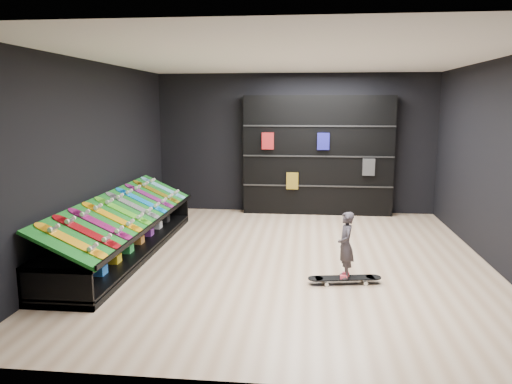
# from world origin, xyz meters

# --- Properties ---
(floor) EXTENTS (6.00, 7.00, 0.01)m
(floor) POSITION_xyz_m (0.00, 0.00, 0.00)
(floor) COLOR #CCAC8A
(floor) RESTS_ON ground
(ceiling) EXTENTS (6.00, 7.00, 0.01)m
(ceiling) POSITION_xyz_m (0.00, 0.00, 3.00)
(ceiling) COLOR white
(ceiling) RESTS_ON ground
(wall_back) EXTENTS (6.00, 0.02, 3.00)m
(wall_back) POSITION_xyz_m (0.00, 3.50, 1.50)
(wall_back) COLOR black
(wall_back) RESTS_ON ground
(wall_front) EXTENTS (6.00, 0.02, 3.00)m
(wall_front) POSITION_xyz_m (0.00, -3.50, 1.50)
(wall_front) COLOR black
(wall_front) RESTS_ON ground
(wall_left) EXTENTS (0.02, 7.00, 3.00)m
(wall_left) POSITION_xyz_m (-3.00, 0.00, 1.50)
(wall_left) COLOR black
(wall_left) RESTS_ON ground
(wall_right) EXTENTS (0.02, 7.00, 3.00)m
(wall_right) POSITION_xyz_m (3.00, 0.00, 1.50)
(wall_right) COLOR black
(wall_right) RESTS_ON ground
(display_rack) EXTENTS (0.90, 4.50, 0.50)m
(display_rack) POSITION_xyz_m (-2.55, 0.00, 0.25)
(display_rack) COLOR black
(display_rack) RESTS_ON ground
(turf_ramp) EXTENTS (0.92, 4.50, 0.46)m
(turf_ramp) POSITION_xyz_m (-2.50, 0.00, 0.71)
(turf_ramp) COLOR #0D5814
(turf_ramp) RESTS_ON display_rack
(back_shelving) EXTENTS (3.16, 0.37, 2.53)m
(back_shelving) POSITION_xyz_m (0.49, 3.32, 1.26)
(back_shelving) COLOR black
(back_shelving) RESTS_ON ground
(floor_skateboard) EXTENTS (1.00, 0.39, 0.09)m
(floor_skateboard) POSITION_xyz_m (0.81, -0.99, 0.05)
(floor_skateboard) COLOR black
(floor_skateboard) RESTS_ON ground
(child) EXTENTS (0.16, 0.21, 0.53)m
(child) POSITION_xyz_m (0.81, -0.99, 0.36)
(child) COLOR black
(child) RESTS_ON floor_skateboard
(display_board_0) EXTENTS (0.93, 0.22, 0.50)m
(display_board_0) POSITION_xyz_m (-2.49, -1.90, 0.74)
(display_board_0) COLOR orange
(display_board_0) RESTS_ON turf_ramp
(display_board_1) EXTENTS (0.93, 0.22, 0.50)m
(display_board_1) POSITION_xyz_m (-2.49, -1.48, 0.74)
(display_board_1) COLOR red
(display_board_1) RESTS_ON turf_ramp
(display_board_2) EXTENTS (0.93, 0.22, 0.50)m
(display_board_2) POSITION_xyz_m (-2.49, -1.06, 0.74)
(display_board_2) COLOR #E5198C
(display_board_2) RESTS_ON turf_ramp
(display_board_3) EXTENTS (0.93, 0.22, 0.50)m
(display_board_3) POSITION_xyz_m (-2.49, -0.63, 0.74)
(display_board_3) COLOR yellow
(display_board_3) RESTS_ON turf_ramp
(display_board_4) EXTENTS (0.93, 0.22, 0.50)m
(display_board_4) POSITION_xyz_m (-2.49, -0.21, 0.74)
(display_board_4) COLOR green
(display_board_4) RESTS_ON turf_ramp
(display_board_5) EXTENTS (0.93, 0.22, 0.50)m
(display_board_5) POSITION_xyz_m (-2.49, 0.21, 0.74)
(display_board_5) COLOR black
(display_board_5) RESTS_ON turf_ramp
(display_board_6) EXTENTS (0.93, 0.22, 0.50)m
(display_board_6) POSITION_xyz_m (-2.49, 0.63, 0.74)
(display_board_6) COLOR blue
(display_board_6) RESTS_ON turf_ramp
(display_board_7) EXTENTS (0.93, 0.22, 0.50)m
(display_board_7) POSITION_xyz_m (-2.49, 1.06, 0.74)
(display_board_7) COLOR #2626BF
(display_board_7) RESTS_ON turf_ramp
(display_board_8) EXTENTS (0.93, 0.22, 0.50)m
(display_board_8) POSITION_xyz_m (-2.49, 1.48, 0.74)
(display_board_8) COLOR yellow
(display_board_8) RESTS_ON turf_ramp
(display_board_9) EXTENTS (0.93, 0.22, 0.50)m
(display_board_9) POSITION_xyz_m (-2.49, 1.90, 0.74)
(display_board_9) COLOR #0CB2E5
(display_board_9) RESTS_ON turf_ramp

